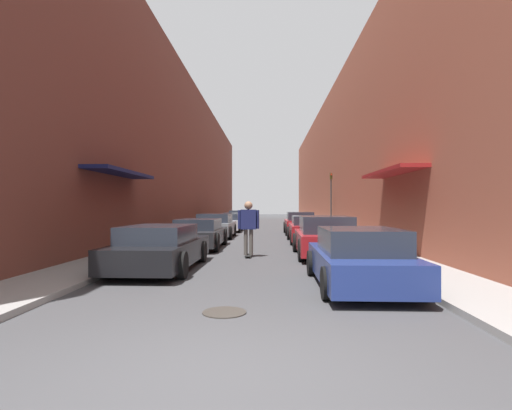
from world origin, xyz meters
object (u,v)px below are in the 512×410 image
Objects in this scene: manhole_cover at (224,312)px; traffic_light at (331,195)px; parked_car_left_1 at (200,234)px; parked_car_right_1 at (325,237)px; parked_car_right_3 at (300,223)px; parked_car_right_0 at (359,259)px; parked_car_right_2 at (311,229)px; parked_car_left_2 at (215,226)px; skateboarder at (248,223)px; parked_car_left_5 at (238,218)px; parked_car_left_0 at (161,248)px; parked_car_left_4 at (235,220)px; parked_car_left_3 at (228,223)px.

manhole_cover is 22.49m from traffic_light.
traffic_light reaches higher than parked_car_left_1.
parked_car_right_1 reaches higher than parked_car_right_3.
parked_car_right_0 is 10.45m from parked_car_right_2.
parked_car_left_2 is 8.67m from skateboarder.
parked_car_right_2 is at bearing 77.94° from manhole_cover.
parked_car_right_0 is at bearing -80.75° from parked_car_left_5.
parked_car_right_0 is at bearing -90.49° from parked_car_right_2.
parked_car_left_0 is 14.71m from parked_car_right_3.
parked_car_right_2 is (0.09, 10.45, 0.03)m from parked_car_right_0.
parked_car_left_4 is 5.99× the size of manhole_cover.
parked_car_left_4 is (0.08, 15.95, 0.01)m from parked_car_left_1.
parked_car_left_0 is 1.19× the size of traffic_light.
traffic_light is at bearing 75.32° from parked_car_right_2.
parked_car_left_2 is 0.89× the size of parked_car_right_2.
skateboarder reaches higher than parked_car_right_0.
manhole_cover is at bearing -81.87° from parked_car_left_2.
parked_car_left_1 is 15.95m from parked_car_left_4.
parked_car_left_1 is 1.13× the size of parked_car_left_3.
parked_car_left_2 reaches higher than parked_car_left_3.
parked_car_left_1 is (0.09, 5.53, 0.01)m from parked_car_left_0.
parked_car_right_1 is (0.01, 5.10, 0.07)m from parked_car_right_0.
parked_car_left_0 is 2.51× the size of skateboarder.
parked_car_right_3 is (-0.07, 5.59, 0.04)m from parked_car_right_2.
traffic_light is (7.28, 17.47, 1.94)m from parked_car_left_0.
parked_car_left_5 is 11.99m from traffic_light.
parked_car_right_3 is at bearing 60.56° from parked_car_left_1.
parked_car_right_1 reaches higher than manhole_cover.
parked_car_left_2 is (-0.09, 5.53, 0.04)m from parked_car_left_1.
parked_car_left_3 is 14.28m from parked_car_right_1.
parked_car_right_2 reaches higher than manhole_cover.
parked_car_left_1 is at bearing -90.19° from parked_car_left_3.
parked_car_left_1 is at bearing 151.39° from parked_car_right_1.
skateboarder is at bearing 117.96° from parked_car_right_0.
parked_car_left_1 is 1.12× the size of parked_car_right_3.
parked_car_left_1 reaches higher than parked_car_left_0.
parked_car_left_5 is 13.81m from parked_car_right_3.
parked_car_left_2 reaches higher than manhole_cover.
traffic_light reaches higher than parked_car_right_0.
parked_car_right_0 is (4.67, -18.58, -0.00)m from parked_car_left_3.
parked_car_left_2 reaches higher than parked_car_right_0.
parked_car_right_2 is at bearing 30.12° from parked_car_left_1.
skateboarder is at bearing 89.74° from manhole_cover.
skateboarder reaches higher than parked_car_left_4.
skateboarder is 2.67× the size of manhole_cover.
parked_car_right_3 is 11.50m from skateboarder.
parked_car_left_1 is 14.08m from traffic_light.
parked_car_left_5 reaches higher than manhole_cover.
parked_car_right_3 reaches higher than parked_car_right_2.
parked_car_left_2 is 0.96× the size of parked_car_right_1.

